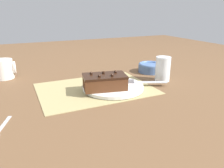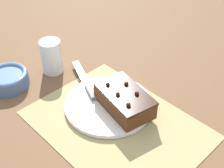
% 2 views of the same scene
% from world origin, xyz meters
% --- Properties ---
extents(ground_plane, '(3.00, 3.00, 0.00)m').
position_xyz_m(ground_plane, '(0.00, 0.00, 0.00)').
color(ground_plane, brown).
extents(placemat_woven, '(0.46, 0.34, 0.00)m').
position_xyz_m(placemat_woven, '(0.00, 0.00, 0.00)').
color(placemat_woven, tan).
rests_on(placemat_woven, ground_plane).
extents(cake_plate, '(0.25, 0.25, 0.01)m').
position_xyz_m(cake_plate, '(0.07, -0.03, 0.01)').
color(cake_plate, white).
rests_on(cake_plate, placemat_woven).
extents(chocolate_cake, '(0.18, 0.13, 0.07)m').
position_xyz_m(chocolate_cake, '(0.02, -0.05, 0.04)').
color(chocolate_cake, '#512D19').
rests_on(chocolate_cake, cake_plate).
extents(serving_knife, '(0.20, 0.10, 0.01)m').
position_xyz_m(serving_knife, '(0.16, -0.04, 0.02)').
color(serving_knife, slate).
rests_on(serving_knife, cake_plate).
extents(drinking_glass, '(0.07, 0.07, 0.11)m').
position_xyz_m(drinking_glass, '(0.32, -0.02, 0.06)').
color(drinking_glass, white).
rests_on(drinking_glass, ground_plane).
extents(small_bowl, '(0.13, 0.13, 0.05)m').
position_xyz_m(small_bowl, '(0.35, 0.12, 0.03)').
color(small_bowl, '#4C6B9E').
rests_on(small_bowl, ground_plane).
extents(coffee_mug, '(0.10, 0.09, 0.09)m').
position_xyz_m(coffee_mug, '(-0.34, 0.32, 0.05)').
color(coffee_mug, silver).
rests_on(coffee_mug, ground_plane).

